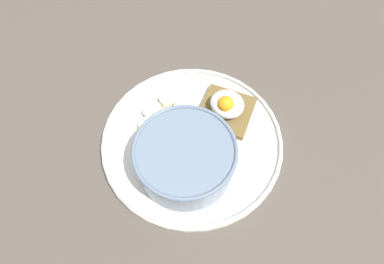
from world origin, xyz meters
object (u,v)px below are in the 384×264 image
at_px(banana_slice_back, 148,126).
at_px(banana_slice_right, 183,107).
at_px(banana_slice_front, 152,111).
at_px(toast_slice, 226,111).
at_px(banana_slice_inner, 165,117).
at_px(poached_egg, 227,104).
at_px(banana_slice_left, 167,100).
at_px(oatmeal_bowl, 185,157).

height_order(banana_slice_back, banana_slice_right, banana_slice_back).
xyz_separation_m(banana_slice_front, banana_slice_back, (0.01, -0.03, -0.00)).
height_order(toast_slice, banana_slice_inner, banana_slice_inner).
bearing_deg(banana_slice_inner, toast_slice, 44.02).
bearing_deg(banana_slice_inner, poached_egg, 43.27).
distance_m(poached_egg, banana_slice_right, 0.08).
bearing_deg(banana_slice_inner, banana_slice_left, 125.52).
height_order(banana_slice_right, banana_slice_inner, banana_slice_inner).
xyz_separation_m(banana_slice_front, banana_slice_left, (0.00, 0.03, -0.00)).
relative_size(banana_slice_back, banana_slice_inner, 0.99).
height_order(banana_slice_left, banana_slice_inner, banana_slice_inner).
distance_m(oatmeal_bowl, toast_slice, 0.12).
distance_m(banana_slice_back, banana_slice_right, 0.07).
height_order(banana_slice_left, banana_slice_back, banana_slice_back).
distance_m(poached_egg, banana_slice_front, 0.12).
relative_size(poached_egg, banana_slice_inner, 1.34).
bearing_deg(oatmeal_bowl, banana_slice_inner, 149.37).
xyz_separation_m(banana_slice_back, banana_slice_inner, (0.01, 0.03, 0.00)).
relative_size(banana_slice_right, banana_slice_inner, 0.81).
height_order(poached_egg, banana_slice_front, poached_egg).
bearing_deg(banana_slice_left, oatmeal_bowl, -37.49).
xyz_separation_m(oatmeal_bowl, banana_slice_front, (-0.10, 0.04, -0.02)).
bearing_deg(banana_slice_right, banana_slice_front, -131.29).
xyz_separation_m(banana_slice_left, banana_slice_inner, (0.02, -0.03, 0.00)).
bearing_deg(banana_slice_back, banana_slice_inner, 68.43).
relative_size(toast_slice, banana_slice_left, 2.63).
bearing_deg(toast_slice, oatmeal_bowl, -88.18).
height_order(poached_egg, banana_slice_inner, poached_egg).
distance_m(oatmeal_bowl, banana_slice_inner, 0.09).
distance_m(poached_egg, banana_slice_left, 0.10).
relative_size(oatmeal_bowl, poached_egg, 2.64).
height_order(oatmeal_bowl, toast_slice, oatmeal_bowl).
relative_size(oatmeal_bowl, toast_slice, 1.43).
xyz_separation_m(oatmeal_bowl, banana_slice_left, (-0.10, 0.07, -0.02)).
relative_size(banana_slice_front, banana_slice_left, 1.18).
xyz_separation_m(oatmeal_bowl, banana_slice_inner, (-0.08, 0.05, -0.02)).
height_order(poached_egg, banana_slice_back, poached_egg).
bearing_deg(oatmeal_bowl, banana_slice_front, 158.34).
bearing_deg(banana_slice_right, poached_egg, 28.23).
bearing_deg(poached_egg, banana_slice_inner, -136.73).
bearing_deg(oatmeal_bowl, toast_slice, 91.82).
distance_m(banana_slice_left, banana_slice_back, 0.06).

